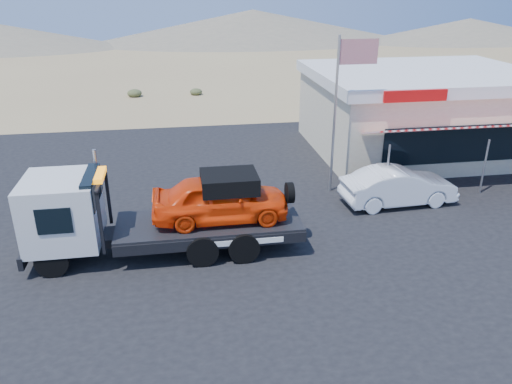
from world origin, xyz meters
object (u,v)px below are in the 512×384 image
Objects in this scene: jerky_store at (420,110)px; flagpole at (342,98)px; white_sedan at (398,186)px; tow_truck at (158,209)px.

flagpole reaches higher than jerky_store.
jerky_store is (3.70, 6.13, 1.27)m from white_sedan.
flagpole reaches higher than tow_truck.
tow_truck is 1.91× the size of white_sedan.
white_sedan is at bearing 14.18° from tow_truck.
jerky_store is at bearing 33.85° from tow_truck.
tow_truck is 9.03m from white_sedan.
tow_truck is at bearing -146.15° from jerky_store.
white_sedan is 3.94m from flagpole.
white_sedan is (8.73, 2.21, -0.74)m from tow_truck.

